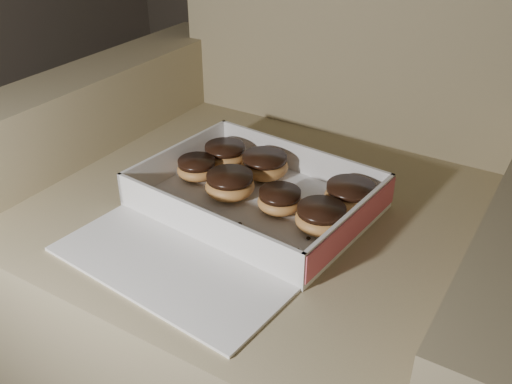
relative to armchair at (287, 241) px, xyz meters
name	(u,v)px	position (x,y,z in m)	size (l,w,h in m)	color
armchair	(287,241)	(0.00, 0.00, 0.00)	(0.95, 0.80, 1.00)	#877756
bakery_box	(243,210)	(-0.01, -0.14, 0.14)	(0.39, 0.45, 0.06)	white
donut_a	(264,165)	(-0.04, -0.02, 0.16)	(0.08, 0.08, 0.04)	gold
donut_b	(197,168)	(-0.14, -0.09, 0.16)	(0.07, 0.07, 0.04)	gold
donut_c	(321,218)	(0.12, -0.12, 0.16)	(0.08, 0.08, 0.04)	gold
donut_d	(230,185)	(-0.05, -0.11, 0.16)	(0.08, 0.08, 0.04)	gold
donut_e	(280,200)	(0.04, -0.10, 0.16)	(0.07, 0.07, 0.04)	gold
donut_f	(225,154)	(-0.12, -0.02, 0.16)	(0.08, 0.08, 0.04)	gold
donut_g	(350,196)	(0.13, -0.04, 0.16)	(0.08, 0.08, 0.04)	gold
crumb_a	(315,255)	(0.14, -0.18, 0.14)	(0.01, 0.01, 0.00)	black
crumb_b	(308,238)	(0.12, -0.15, 0.14)	(0.01, 0.01, 0.00)	black
crumb_c	(240,224)	(0.01, -0.17, 0.14)	(0.01, 0.01, 0.00)	black
crumb_d	(297,250)	(0.12, -0.19, 0.14)	(0.01, 0.01, 0.00)	black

